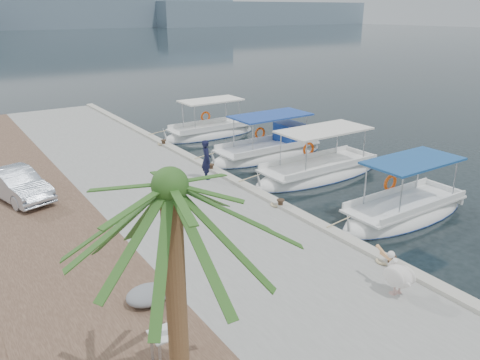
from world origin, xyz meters
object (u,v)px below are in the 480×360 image
object	(u,v)px
fishing_caique_b	(404,214)
pelican	(398,275)
date_palm	(170,188)
fishing_caique_d	(269,153)
fisherman	(207,159)
parked_car	(17,184)
fishing_caique_c	(319,173)
fishing_caique_e	(210,134)

from	to	relation	value
fishing_caique_b	pelican	size ratio (longest dim) A/B	4.59
pelican	date_palm	bearing A→B (deg)	-176.18
fishing_caique_b	fishing_caique_d	size ratio (longest dim) A/B	0.89
fishing_caique_d	fisherman	distance (m)	5.82
pelican	fisherman	world-z (taller)	fisherman
fishing_caique_d	pelican	size ratio (longest dim) A/B	5.14
date_palm	parked_car	size ratio (longest dim) A/B	1.47
fishing_caique_b	fisherman	distance (m)	8.21
fishing_caique_d	date_palm	xyz separation A→B (m)	(-11.82, -13.05, 4.68)
fishing_caique_b	pelican	bearing A→B (deg)	-144.32
fishing_caique_b	date_palm	bearing A→B (deg)	-160.48
fishing_caique_c	pelican	bearing A→B (deg)	-122.07
fishing_caique_c	date_palm	bearing A→B (deg)	-142.08
fishing_caique_b	date_palm	distance (m)	12.93
fishing_caique_b	parked_car	size ratio (longest dim) A/B	1.71
fishing_caique_e	parked_car	xyz separation A→B (m)	(-11.87, -5.84, 0.97)
fishing_caique_b	pelican	distance (m)	6.24
fishing_caique_e	fishing_caique_c	bearing A→B (deg)	-86.94
fisherman	parked_car	world-z (taller)	fisherman
fishing_caique_c	fishing_caique_e	distance (m)	9.28
fishing_caique_b	fishing_caique_c	distance (m)	5.23
fishing_caique_b	fishing_caique_e	world-z (taller)	same
fisherman	date_palm	distance (m)	13.03
fishing_caique_d	parked_car	distance (m)	12.38
fishing_caique_b	pelican	xyz separation A→B (m)	(-5.01, -3.60, 0.91)
fishing_caique_d	date_palm	size ratio (longest dim) A/B	1.31
date_palm	fisherman	bearing A→B (deg)	58.02
pelican	parked_car	world-z (taller)	parked_car
fishing_caique_b	parked_car	bearing A→B (deg)	143.95
fishing_caique_b	parked_car	world-z (taller)	fishing_caique_b
fishing_caique_e	pelican	xyz separation A→B (m)	(-5.02, -18.07, 0.91)
fisherman	fishing_caique_c	bearing A→B (deg)	-88.73
fishing_caique_b	date_palm	world-z (taller)	date_palm
date_palm	fishing_caique_b	bearing A→B (deg)	19.52
pelican	date_palm	distance (m)	7.41
fisherman	date_palm	world-z (taller)	date_palm
fishing_caique_d	fishing_caique_e	world-z (taller)	same
fishing_caique_e	fisherman	bearing A→B (deg)	-120.94
fishing_caique_b	fishing_caique_c	xyz separation A→B (m)	(0.51, 5.21, -0.00)
fishing_caique_c	fisherman	xyz separation A→B (m)	(-5.20, 1.42, 1.23)
date_palm	pelican	bearing A→B (deg)	3.82
pelican	parked_car	size ratio (longest dim) A/B	0.37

